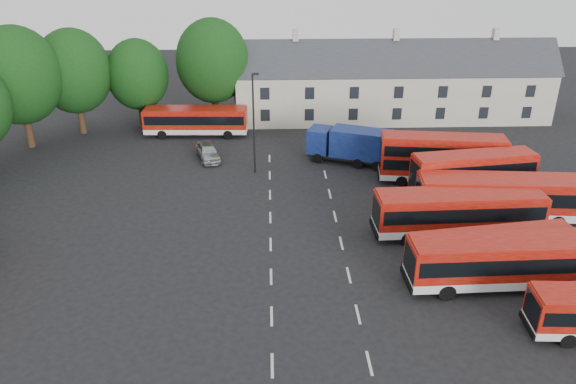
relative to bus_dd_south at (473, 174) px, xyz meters
name	(u,v)px	position (x,y,z in m)	size (l,w,h in m)	color
ground	(271,260)	(-16.26, -8.53, -2.30)	(140.00, 140.00, 0.00)	black
lane_markings	(306,244)	(-13.76, -6.53, -2.30)	(5.15, 33.80, 0.01)	beige
treeline	(43,89)	(-37.00, 10.83, 4.38)	(29.92, 32.59, 12.01)	black
terrace_houses	(392,85)	(-2.26, 21.47, 1.56)	(35.70, 7.13, 10.06)	beige
bus_row_b	(504,259)	(-2.05, -12.03, -0.31)	(11.77, 3.02, 3.31)	silver
bus_row_c	(493,251)	(-2.27, -10.84, -0.47)	(11.00, 3.89, 3.05)	silver
bus_row_d	(459,210)	(-2.85, -5.64, -0.28)	(11.98, 3.13, 3.36)	silver
bus_row_e	(501,195)	(1.04, -3.46, -0.21)	(12.49, 3.89, 3.48)	silver
bus_dd_south	(473,174)	(0.00, 0.00, 0.00)	(10.08, 3.57, 4.04)	silver
bus_dd_north	(442,156)	(-1.52, 3.46, 0.13)	(10.65, 3.68, 4.28)	silver
bus_north	(196,119)	(-23.96, 16.18, -0.48)	(10.82, 2.86, 3.04)	silver
box_truck	(351,144)	(-8.69, 8.16, -0.42)	(8.00, 5.07, 3.35)	black
silver_car	(208,152)	(-22.13, 9.50, -1.54)	(1.80, 4.47, 1.52)	#AAACB2
lamppost	(254,121)	(-17.56, 6.21, 2.55)	(0.62, 0.24, 9.09)	black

